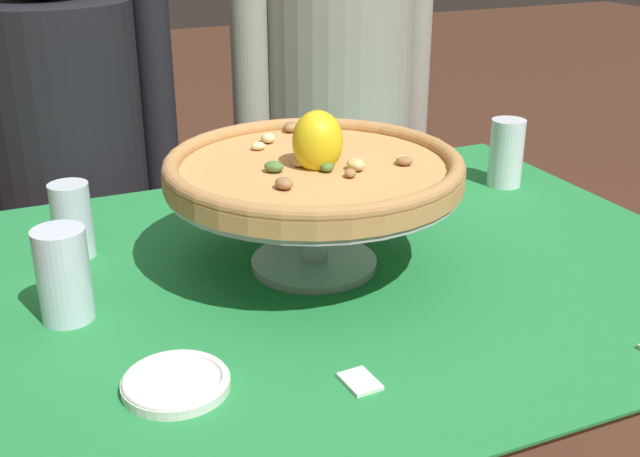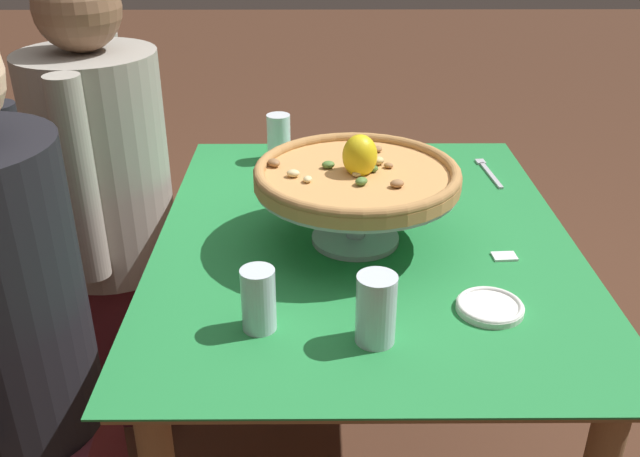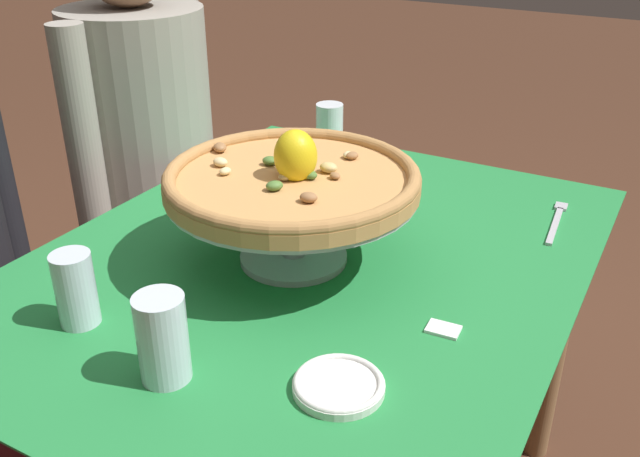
{
  "view_description": "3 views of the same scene",
  "coord_description": "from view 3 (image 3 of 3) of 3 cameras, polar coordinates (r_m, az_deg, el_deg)",
  "views": [
    {
      "loc": [
        -0.46,
        -0.98,
        1.25
      ],
      "look_at": [
        -0.02,
        0.02,
        0.78
      ],
      "focal_mm": 44.6,
      "sensor_mm": 36.0,
      "label": 1
    },
    {
      "loc": [
        -1.37,
        0.11,
        1.45
      ],
      "look_at": [
        -0.02,
        0.1,
        0.75
      ],
      "focal_mm": 39.08,
      "sensor_mm": 36.0,
      "label": 2
    },
    {
      "loc": [
        -0.96,
        -0.55,
        1.34
      ],
      "look_at": [
        0.01,
        -0.01,
        0.78
      ],
      "focal_mm": 39.24,
      "sensor_mm": 36.0,
      "label": 3
    }
  ],
  "objects": [
    {
      "name": "diner_right",
      "position": [
        1.9,
        -13.7,
        3.87
      ],
      "size": [
        0.5,
        0.37,
        1.27
      ],
      "color": "maroon",
      "rests_on": "ground"
    },
    {
      "name": "pizza_stand",
      "position": [
        1.21,
        -2.24,
        1.59
      ],
      "size": [
        0.43,
        0.43,
        0.14
      ],
      "color": "#B7B7C1",
      "rests_on": "dining_table"
    },
    {
      "name": "sugar_packet",
      "position": [
        1.09,
        10.03,
        -8.09
      ],
      "size": [
        0.04,
        0.05,
        0.0
      ],
      "primitive_type": "cube",
      "rotation": [
        0.0,
        0.0,
        1.63
      ],
      "color": "white",
      "rests_on": "dining_table"
    },
    {
      "name": "water_glass_back_left",
      "position": [
        1.12,
        -19.27,
        -4.94
      ],
      "size": [
        0.06,
        0.06,
        0.12
      ],
      "color": "silver",
      "rests_on": "dining_table"
    },
    {
      "name": "pizza",
      "position": [
        1.19,
        -2.28,
        4.17
      ],
      "size": [
        0.44,
        0.44,
        0.11
      ],
      "color": "tan",
      "rests_on": "pizza_stand"
    },
    {
      "name": "dinner_fork",
      "position": [
        1.47,
        18.73,
        0.64
      ],
      "size": [
        0.2,
        0.03,
        0.01
      ],
      "color": "#B7B7C1",
      "rests_on": "dining_table"
    },
    {
      "name": "water_glass_side_left",
      "position": [
        0.97,
        -12.67,
        -9.12
      ],
      "size": [
        0.07,
        0.07,
        0.13
      ],
      "color": "silver",
      "rests_on": "dining_table"
    },
    {
      "name": "side_plate",
      "position": [
        0.96,
        1.54,
        -12.63
      ],
      "size": [
        0.13,
        0.13,
        0.02
      ],
      "color": "white",
      "rests_on": "dining_table"
    },
    {
      "name": "water_glass_back_right",
      "position": [
        1.7,
        0.78,
        7.79
      ],
      "size": [
        0.07,
        0.07,
        0.13
      ],
      "color": "white",
      "rests_on": "dining_table"
    },
    {
      "name": "dining_table",
      "position": [
        1.32,
        -0.69,
        -6.33
      ],
      "size": [
        1.17,
        0.92,
        0.72
      ],
      "color": "olive",
      "rests_on": "ground"
    }
  ]
}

